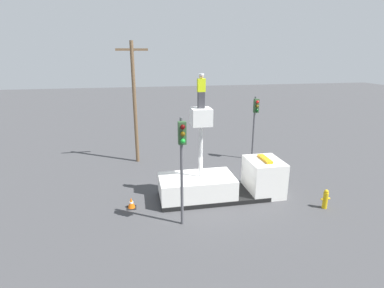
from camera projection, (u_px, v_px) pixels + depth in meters
ground_plane at (213, 197)px, 17.05m from camera, size 120.00×120.00×0.00m
bucket_truck at (223, 182)px, 16.90m from camera, size 7.00×2.35×5.16m
worker at (201, 91)px, 15.17m from camera, size 0.40×0.26×1.75m
traffic_light_pole at (182, 152)px, 13.22m from camera, size 0.34×0.57×5.22m
traffic_light_across at (255, 116)px, 22.12m from camera, size 0.34×0.57×4.85m
fire_hydrant at (325, 199)px, 15.73m from camera, size 0.50×0.26×1.07m
traffic_cone_rear at (131, 203)px, 15.81m from camera, size 0.49×0.49×0.59m
utility_pole at (134, 100)px, 21.42m from camera, size 2.20×0.26×8.71m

